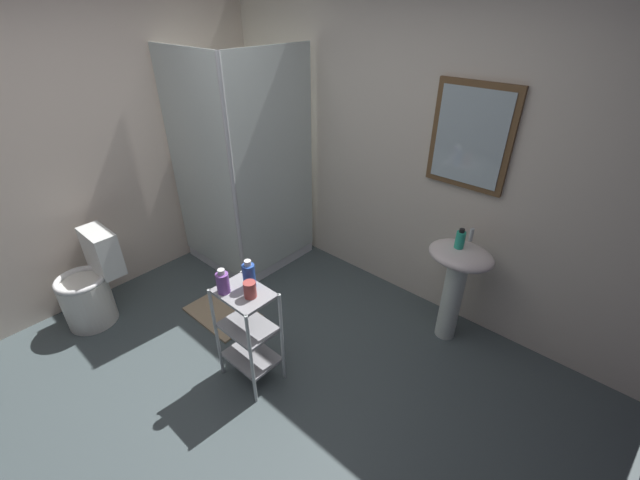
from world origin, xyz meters
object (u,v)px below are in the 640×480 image
toilet (91,287)px  pedestal_sink (457,274)px  conditioner_bottle_purple (223,282)px  storage_cart (248,329)px  rinse_cup (250,289)px  shampoo_bottle_blue (249,275)px  hand_soap_bottle (460,239)px  bath_mat (223,313)px  shower_stall (246,219)px

toilet → pedestal_sink: bearing=37.8°
toilet → conditioner_bottle_purple: conditioner_bottle_purple is taller
toilet → storage_cart: toilet is taller
storage_cart → rinse_cup: 0.36m
shampoo_bottle_blue → rinse_cup: size_ratio=1.85×
hand_soap_bottle → bath_mat: bearing=-145.8°
hand_soap_bottle → rinse_cup: size_ratio=1.38×
pedestal_sink → storage_cart: size_ratio=1.09×
rinse_cup → bath_mat: 1.12m
toilet → rinse_cup: bearing=17.2°
storage_cart → conditioner_bottle_purple: (-0.09, -0.08, 0.38)m
rinse_cup → conditioner_bottle_purple: bearing=-153.0°
toilet → hand_soap_bottle: 2.86m
storage_cart → toilet: bearing=-162.1°
shower_stall → toilet: bearing=-100.2°
pedestal_sink → rinse_cup: size_ratio=7.64×
storage_cart → rinse_cup: rinse_cup is taller
conditioner_bottle_purple → bath_mat: (-0.60, 0.32, -0.80)m
storage_cart → shampoo_bottle_blue: size_ratio=3.77×
hand_soap_bottle → shampoo_bottle_blue: bearing=-124.2°
hand_soap_bottle → shampoo_bottle_blue: (-0.81, -1.20, -0.05)m
hand_soap_bottle → shampoo_bottle_blue: size_ratio=0.75×
hand_soap_bottle → bath_mat: hand_soap_bottle is taller
toilet → shampoo_bottle_blue: shampoo_bottle_blue is taller
conditioner_bottle_purple → toilet: bearing=-164.0°
shampoo_bottle_blue → bath_mat: 1.08m
storage_cart → bath_mat: size_ratio=1.23×
toilet → rinse_cup: rinse_cup is taller
pedestal_sink → shampoo_bottle_blue: size_ratio=4.12×
shower_stall → hand_soap_bottle: (1.96, 0.32, 0.41)m
rinse_cup → shampoo_bottle_blue: bearing=141.1°
shower_stall → rinse_cup: size_ratio=18.87×
pedestal_sink → storage_cart: (-0.82, -1.28, -0.14)m
toilet → rinse_cup: size_ratio=7.17×
shampoo_bottle_blue → storage_cart: bearing=-78.6°
conditioner_bottle_purple → shampoo_bottle_blue: bearing=60.4°
shower_stall → shampoo_bottle_blue: bearing=-37.4°
shower_stall → rinse_cup: 1.58m
pedestal_sink → toilet: bearing=-142.2°
toilet → conditioner_bottle_purple: size_ratio=4.56×
storage_cart → shampoo_bottle_blue: shampoo_bottle_blue is taller
shower_stall → toilet: (-0.25, -1.40, -0.15)m
shampoo_bottle_blue → conditioner_bottle_purple: shampoo_bottle_blue is taller
storage_cart → shampoo_bottle_blue: (-0.01, 0.06, 0.39)m
pedestal_sink → conditioner_bottle_purple: bearing=-124.0°
storage_cart → bath_mat: (-0.69, 0.25, -0.43)m
conditioner_bottle_purple → rinse_cup: size_ratio=1.57×
pedestal_sink → hand_soap_bottle: bearing=-140.5°
rinse_cup → bath_mat: (-0.76, 0.24, -0.78)m
storage_cart → conditioner_bottle_purple: size_ratio=4.44×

